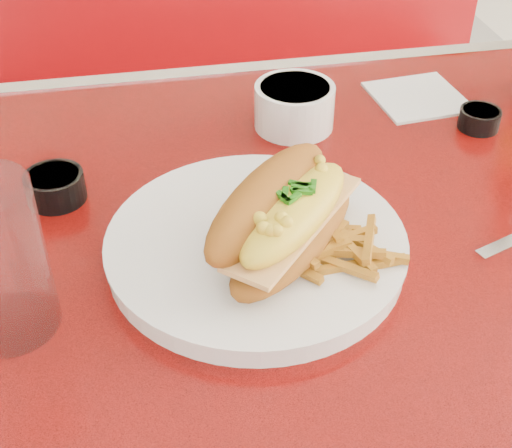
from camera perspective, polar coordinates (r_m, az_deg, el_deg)
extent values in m
cube|color=red|center=(0.78, 8.83, -1.38)|extent=(1.20, 0.80, 0.04)
cube|color=white|center=(1.11, 2.33, 11.66)|extent=(1.22, 0.03, 0.04)
cylinder|color=white|center=(1.07, 6.80, -17.35)|extent=(0.09, 0.09, 0.72)
cube|color=#95090E|center=(1.70, -0.96, 1.40)|extent=(1.20, 0.50, 0.45)
cylinder|color=white|center=(0.72, 0.00, -1.88)|extent=(0.31, 0.31, 0.02)
cylinder|color=white|center=(0.71, 0.00, -1.16)|extent=(0.31, 0.31, 0.00)
ellipsoid|color=#935417|center=(0.69, 3.06, -0.93)|extent=(0.19, 0.20, 0.04)
cube|color=#E9B368|center=(0.68, 3.11, 0.18)|extent=(0.16, 0.18, 0.01)
ellipsoid|color=yellow|center=(0.67, 3.14, 0.95)|extent=(0.16, 0.17, 0.04)
ellipsoid|color=#935417|center=(0.68, 1.04, 1.88)|extent=(0.20, 0.21, 0.08)
cube|color=silver|center=(0.70, 4.33, -2.49)|extent=(0.03, 0.13, 0.00)
cube|color=silver|center=(0.76, 3.51, 1.36)|extent=(0.02, 0.03, 0.00)
cylinder|color=white|center=(0.93, 3.08, 9.37)|extent=(0.11, 0.11, 0.06)
cylinder|color=black|center=(0.91, 3.14, 10.75)|extent=(0.09, 0.09, 0.01)
cylinder|color=black|center=(0.82, -15.77, 2.88)|extent=(0.08, 0.08, 0.03)
cylinder|color=#D5774D|center=(0.82, -15.92, 3.64)|extent=(0.07, 0.07, 0.01)
cylinder|color=black|center=(0.97, 17.44, 8.02)|extent=(0.06, 0.06, 0.03)
cylinder|color=#D5774D|center=(0.97, 17.55, 8.56)|extent=(0.05, 0.05, 0.01)
cube|color=silver|center=(1.03, 12.81, 9.87)|extent=(0.13, 0.13, 0.00)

